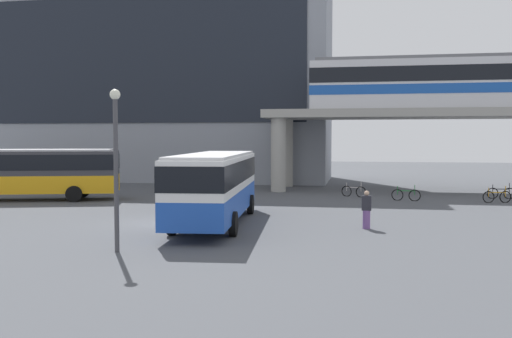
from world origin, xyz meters
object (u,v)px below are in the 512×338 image
at_px(bicycle_green, 406,195).
at_px(pedestrian_waiting_near_stop, 367,211).
at_px(bicycle_silver, 354,191).
at_px(train, 440,83).
at_px(bus_main, 215,181).
at_px(bus_secondary, 27,169).
at_px(bicycle_orange, 497,197).
at_px(station_building, 165,77).
at_px(bicycle_black, 501,193).

height_order(bicycle_green, pedestrian_waiting_near_stop, pedestrian_waiting_near_stop).
bearing_deg(bicycle_silver, train, 39.25).
xyz_separation_m(bus_main, bicycle_silver, (6.14, 13.27, -1.63)).
xyz_separation_m(bus_secondary, bicycle_orange, (28.76, 3.95, -1.63)).
bearing_deg(bicycle_orange, train, 109.53).
xyz_separation_m(station_building, bicycle_black, (27.24, -13.02, -9.33)).
bearing_deg(pedestrian_waiting_near_stop, train, 73.35).
height_order(train, bus_secondary, train).
bearing_deg(bus_secondary, pedestrian_waiting_near_stop, -19.85).
relative_size(bicycle_silver, pedestrian_waiting_near_stop, 1.00).
bearing_deg(bicycle_orange, bicycle_silver, 167.29).
bearing_deg(train, bicycle_green, -112.94).
bearing_deg(bus_main, station_building, 113.60).
height_order(bus_main, bicycle_orange, bus_main).
bearing_deg(bus_secondary, bicycle_green, 9.86).
bearing_deg(bicycle_green, train, 67.06).
relative_size(train, bicycle_silver, 11.41).
distance_m(bicycle_orange, pedestrian_waiting_near_stop, 13.96).
relative_size(station_building, pedestrian_waiting_near_stop, 18.73).
relative_size(bus_secondary, bicycle_orange, 6.46).
height_order(bicycle_silver, bicycle_green, same).
height_order(train, bus_main, train).
bearing_deg(pedestrian_waiting_near_stop, station_building, 124.46).
xyz_separation_m(station_building, bicycle_silver, (17.84, -13.51, -9.33)).
xyz_separation_m(train, bus_main, (-12.27, -18.28, -5.97)).
relative_size(train, pedestrian_waiting_near_stop, 11.43).
height_order(station_building, bus_main, station_building).
relative_size(bus_secondary, pedestrian_waiting_near_stop, 6.83).
height_order(station_building, bicycle_black, station_building).
distance_m(station_building, bicycle_black, 31.60).
height_order(bicycle_black, bicycle_silver, same).
height_order(bus_main, pedestrian_waiting_near_stop, bus_main).
bearing_deg(bicycle_silver, bicycle_black, 3.02).
bearing_deg(bicycle_orange, bicycle_black, 71.76).
bearing_deg(bicycle_orange, pedestrian_waiting_near_stop, -124.81).
relative_size(bus_secondary, bicycle_green, 6.37).
bearing_deg(bicycle_black, bicycle_green, -159.39).
distance_m(station_building, bicycle_orange, 32.01).
height_order(station_building, bicycle_green, station_building).
relative_size(bus_main, bicycle_green, 6.31).
relative_size(station_building, bicycle_silver, 18.69).
height_order(train, bicycle_silver, train).
bearing_deg(bicycle_green, bicycle_orange, -1.28).
xyz_separation_m(bus_secondary, bicycle_silver, (20.17, 5.89, -1.63)).
bearing_deg(pedestrian_waiting_near_stop, bicycle_silver, 92.68).
bearing_deg(bus_main, pedestrian_waiting_near_stop, -1.11).
relative_size(station_building, train, 1.64).
relative_size(bus_main, bicycle_silver, 6.77).
relative_size(bicycle_black, bicycle_silver, 1.08).
distance_m(bicycle_silver, pedestrian_waiting_near_stop, 13.42).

